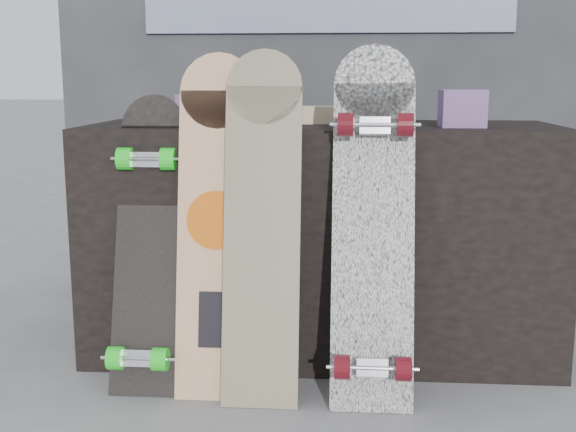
# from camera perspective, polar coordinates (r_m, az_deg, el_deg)

# --- Properties ---
(ground) EXTENTS (60.00, 60.00, 0.00)m
(ground) POSITION_cam_1_polar(r_m,az_deg,el_deg) (2.21, 2.16, -14.81)
(ground) COLOR slate
(ground) RESTS_ON ground
(vendor_table) EXTENTS (1.60, 0.60, 0.80)m
(vendor_table) POSITION_cam_1_polar(r_m,az_deg,el_deg) (2.55, 2.64, -1.76)
(vendor_table) COLOR black
(vendor_table) RESTS_ON ground
(booth) EXTENTS (2.40, 0.22, 2.20)m
(booth) POSITION_cam_1_polar(r_m,az_deg,el_deg) (3.34, 3.17, 13.32)
(booth) COLOR #2F2F33
(booth) RESTS_ON ground
(merch_box_purple) EXTENTS (0.18, 0.12, 0.10)m
(merch_box_purple) POSITION_cam_1_polar(r_m,az_deg,el_deg) (2.60, -6.66, 8.42)
(merch_box_purple) COLOR #583369
(merch_box_purple) RESTS_ON vendor_table
(merch_box_small) EXTENTS (0.14, 0.14, 0.12)m
(merch_box_small) POSITION_cam_1_polar(r_m,az_deg,el_deg) (2.44, 13.59, 8.27)
(merch_box_small) COLOR #583369
(merch_box_small) RESTS_ON vendor_table
(merch_box_flat) EXTENTS (0.22, 0.10, 0.06)m
(merch_box_flat) POSITION_cam_1_polar(r_m,az_deg,el_deg) (2.55, 2.45, 7.99)
(merch_box_flat) COLOR #D1B78C
(merch_box_flat) RESTS_ON vendor_table
(longboard_geisha) EXTENTS (0.23, 0.23, 1.04)m
(longboard_geisha) POSITION_cam_1_polar(r_m,az_deg,el_deg) (2.20, -5.69, 0.05)
(longboard_geisha) COLOR beige
(longboard_geisha) RESTS_ON ground
(longboard_celtic) EXTENTS (0.23, 0.24, 1.05)m
(longboard_celtic) POSITION_cam_1_polar(r_m,az_deg,el_deg) (2.14, -2.05, 0.05)
(longboard_celtic) COLOR beige
(longboard_celtic) RESTS_ON ground
(longboard_cascadia) EXTENTS (0.24, 0.34, 1.06)m
(longboard_cascadia) POSITION_cam_1_polar(r_m,az_deg,el_deg) (2.14, 6.76, -0.26)
(longboard_cascadia) COLOR white
(longboard_cascadia) RESTS_ON ground
(skateboard_dark) EXTENTS (0.21, 0.35, 0.91)m
(skateboard_dark) POSITION_cam_1_polar(r_m,az_deg,el_deg) (2.29, -11.04, -1.74)
(skateboard_dark) COLOR black
(skateboard_dark) RESTS_ON ground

